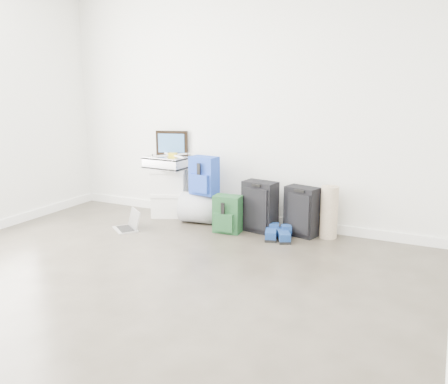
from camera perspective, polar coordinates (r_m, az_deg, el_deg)
The scene contains 14 objects.
ground at distance 3.54m, azimuth -15.12°, elevation -13.66°, with size 5.00×5.00×0.00m, color #342F26.
room_envelope at distance 3.19m, azimuth -16.79°, elevation 15.34°, with size 4.52×5.02×2.71m.
boxes_stack at distance 5.69m, azimuth -6.69°, elevation 0.03°, with size 0.51×0.47×0.58m.
briefcase at distance 5.63m, azimuth -6.78°, elevation 3.59°, with size 0.49×0.36×0.14m, color #B2B2B7.
painting at distance 5.68m, azimuth -6.30°, elevation 5.88°, with size 0.38×0.13×0.29m.
drone at distance 5.55m, azimuth -6.22°, elevation 4.45°, with size 0.47×0.47×0.05m.
duffel_bag at distance 5.38m, azimuth -2.26°, elevation -1.97°, with size 0.34×0.34×0.56m, color gray.
blue_backpack at distance 5.27m, azimuth -2.46°, elevation 1.91°, with size 0.32×0.25×0.42m.
large_suitcase at distance 5.07m, azimuth 4.31°, elevation -1.77°, with size 0.38×0.28×0.55m.
green_backpack at distance 5.04m, azimuth 0.38°, elevation -2.76°, with size 0.30×0.23×0.40m.
carry_on at distance 4.98m, azimuth 9.28°, elevation -2.33°, with size 0.37×0.28×0.52m.
shoes at distance 4.89m, azimuth 6.41°, elevation -5.12°, with size 0.35×0.32×0.10m.
rolled_rug at distance 4.97m, azimuth 12.53°, elevation -2.39°, with size 0.18×0.18×0.54m, color gray.
laptop at distance 5.28m, azimuth -11.36°, elevation -3.89°, with size 0.37×0.35×0.21m.
Camera 1 is at (2.15, -2.34, 1.56)m, focal length 38.00 mm.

